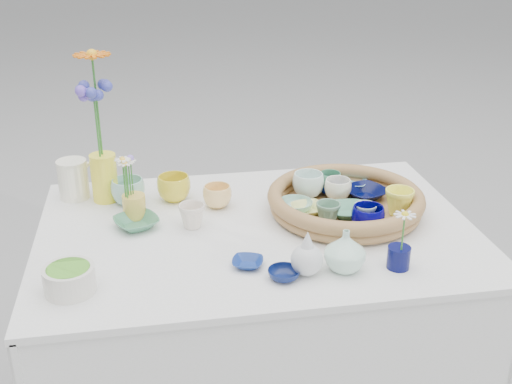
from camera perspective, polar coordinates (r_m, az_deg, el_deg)
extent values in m
imported|color=navy|center=(2.06, 6.84, 0.38)|extent=(0.14, 0.14, 0.03)
imported|color=black|center=(2.04, 9.69, -0.10)|extent=(0.17, 0.17, 0.03)
imported|color=#F9F64C|center=(1.94, 12.60, -0.88)|extent=(0.10, 0.10, 0.08)
imported|color=#40815F|center=(1.91, 8.21, -1.72)|extent=(0.13, 0.13, 0.03)
imported|color=slate|center=(1.85, 6.42, -1.92)|extent=(0.07, 0.07, 0.07)
imported|color=#8EC8B7|center=(1.93, 3.52, -1.26)|extent=(0.13, 0.13, 0.03)
imported|color=silver|center=(2.02, 4.66, 0.64)|extent=(0.11, 0.11, 0.08)
imported|color=white|center=(2.01, 7.28, 0.24)|extent=(0.11, 0.11, 0.07)
imported|color=#75B2CC|center=(2.12, 8.63, 0.74)|extent=(0.12, 0.12, 0.02)
imported|color=#02005A|center=(1.83, 9.91, -2.34)|extent=(0.12, 0.12, 0.07)
imported|color=#DCDB76|center=(1.92, 4.67, -1.53)|extent=(0.11, 0.11, 0.02)
imported|color=#9EBEB6|center=(1.87, 9.68, -1.93)|extent=(0.07, 0.07, 0.06)
imported|color=#489269|center=(2.08, 6.60, 1.00)|extent=(0.09, 0.09, 0.06)
imported|color=gold|center=(2.04, -7.31, 0.34)|extent=(0.13, 0.13, 0.08)
imported|color=#FACA77|center=(1.99, -3.46, -0.39)|extent=(0.10, 0.10, 0.07)
imported|color=#3F7E5A|center=(1.90, -10.58, -2.70)|extent=(0.16, 0.16, 0.03)
imported|color=beige|center=(1.87, -5.70, -2.13)|extent=(0.10, 0.10, 0.07)
imported|color=navy|center=(1.67, -0.75, -6.32)|extent=(0.10, 0.10, 0.02)
imported|color=#8BC2B2|center=(2.04, -11.31, 0.05)|extent=(0.14, 0.14, 0.08)
imported|color=#0C184B|center=(1.62, 2.49, -7.31)|extent=(0.09, 0.09, 0.03)
imported|color=silver|center=(1.65, 7.93, -5.16)|extent=(0.13, 0.13, 0.11)
cylinder|color=#06093E|center=(1.70, 12.56, -5.69)|extent=(0.06, 0.06, 0.06)
cylinder|color=yellow|center=(2.07, -13.33, 1.26)|extent=(0.11, 0.11, 0.15)
cylinder|color=gold|center=(1.95, -10.77, -1.27)|extent=(0.09, 0.09, 0.07)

